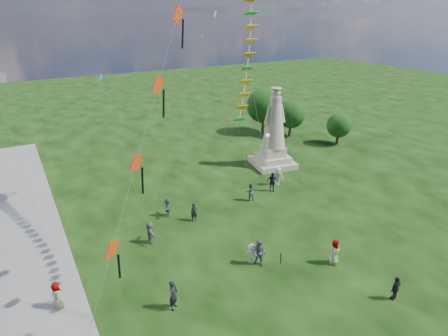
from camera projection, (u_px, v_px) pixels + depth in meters
waterfront at (14, 292)px, 22.76m from camera, size 200.00×200.00×1.51m
statue at (274, 137)px, 39.98m from camera, size 4.90×4.90×8.51m
lamppost at (267, 144)px, 38.34m from camera, size 0.39×0.39×4.24m
tree_row at (282, 111)px, 49.82m from camera, size 9.14×12.67×6.09m
person_0 at (173, 295)px, 21.09m from camera, size 0.82×0.81×1.91m
person_1 at (259, 253)px, 24.70m from camera, size 0.96×1.10×1.93m
person_2 at (252, 254)px, 24.95m from camera, size 1.06×1.03×1.51m
person_3 at (396, 288)px, 21.83m from camera, size 0.98×0.58×1.58m
person_4 at (335, 252)px, 24.89m from camera, size 1.05×0.93×1.84m
person_5 at (150, 232)px, 27.22m from camera, size 0.91×1.66×1.70m
person_6 at (194, 212)px, 30.08m from camera, size 0.63×0.48×1.55m
person_7 at (250, 192)px, 33.34m from camera, size 0.94×0.76×1.68m
person_8 at (277, 176)px, 36.18m from camera, size 1.24×1.39×1.94m
person_9 at (272, 182)px, 34.99m from camera, size 1.24×0.99×1.88m
person_10 at (58, 297)px, 21.09m from camera, size 0.54×0.86×1.73m
person_11 at (168, 207)px, 30.76m from camera, size 1.16×1.67×1.66m
red_kite_train at (157, 95)px, 18.47m from camera, size 11.19×9.35×19.25m
small_kites at (193, 25)px, 36.54m from camera, size 29.20×15.80×33.27m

